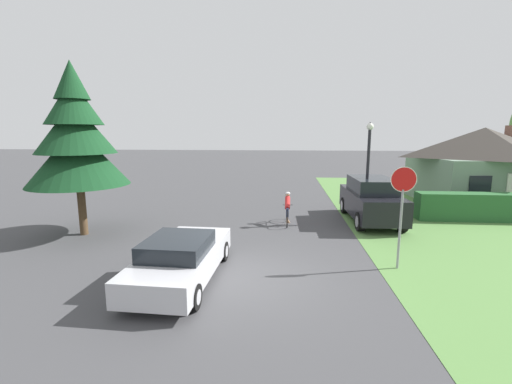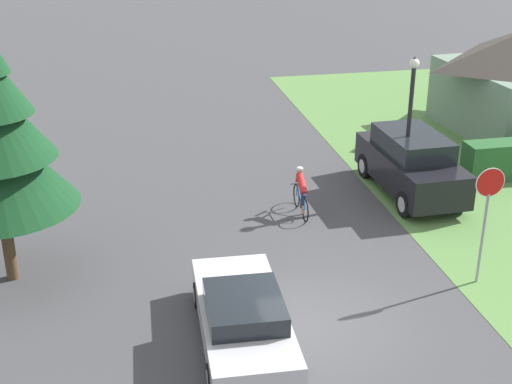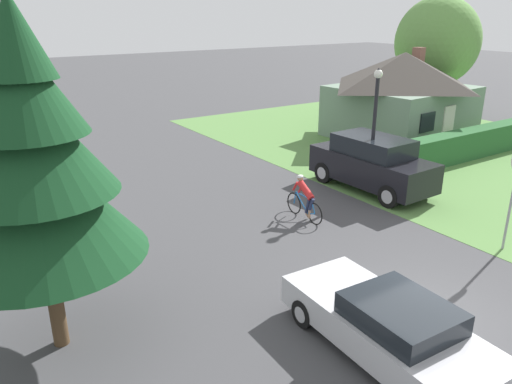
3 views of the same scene
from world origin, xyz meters
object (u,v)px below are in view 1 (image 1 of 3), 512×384
Objects in this scene: cottage_house at (482,164)px; conifer_tall_near at (76,138)px; cyclist at (287,209)px; sedan_left_lane at (181,258)px; parked_suv_right at (371,200)px; street_lamp at (368,162)px; stop_sign at (402,197)px.

cottage_house is 20.98m from conifer_tall_near.
cottage_house reaches higher than cyclist.
cottage_house is at bearing -47.14° from sedan_left_lane.
parked_suv_right is at bearing -41.75° from sedan_left_lane.
cyclist is 0.27× the size of conifer_tall_near.
sedan_left_lane is 0.96× the size of parked_suv_right.
street_lamp is at bearing -79.76° from cyclist.
sedan_left_lane is (-14.10, -12.06, -1.60)m from cottage_house.
sedan_left_lane is 9.53m from street_lamp.
parked_suv_right is at bearing -94.31° from stop_sign.
cottage_house is 4.11× the size of cyclist.
conifer_tall_near reaches higher than cyclist.
sedan_left_lane is 6.80m from cyclist.
cottage_house is 9.36m from street_lamp.
stop_sign is at bearing -75.40° from sedan_left_lane.
sedan_left_lane is 1.51× the size of stop_sign.
stop_sign is (-7.93, -10.71, -0.07)m from cottage_house.
cottage_house reaches higher than parked_suv_right.
conifer_tall_near is (-11.86, -3.04, 2.79)m from parked_suv_right.
sedan_left_lane is at bearing 155.50° from cyclist.
cottage_house is 2.41× the size of stop_sign.
stop_sign is 0.46× the size of conifer_tall_near.
street_lamp is (0.26, 5.37, 0.57)m from stop_sign.
parked_suv_right is at bearing -149.81° from cottage_house.
cyclist is at bearing -156.69° from cottage_house.
cottage_house is at bearing -61.17° from cyclist.
stop_sign reaches higher than parked_suv_right.
stop_sign reaches higher than cyclist.
stop_sign is (6.17, 1.34, 1.53)m from sedan_left_lane.
parked_suv_right is 1.07× the size of street_lamp.
cyclist is (-11.18, -5.91, -1.55)m from cottage_house.
conifer_tall_near is (-8.08, -2.26, 3.11)m from cyclist.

